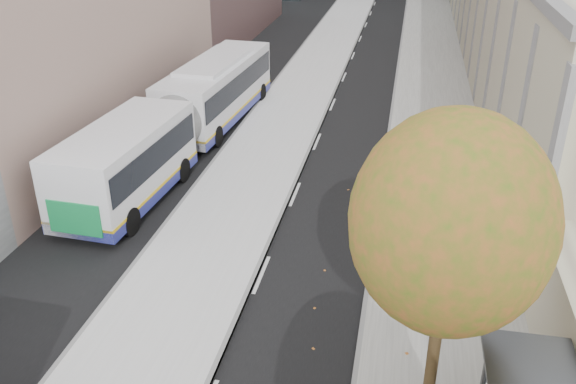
# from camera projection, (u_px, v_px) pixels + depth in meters

# --- Properties ---
(bus_platform) EXTENTS (4.25, 150.00, 0.15)m
(bus_platform) POSITION_uv_depth(u_px,v_px,m) (292.00, 106.00, 35.25)
(bus_platform) COLOR #B3B3B3
(bus_platform) RESTS_ON ground
(sidewalk) EXTENTS (4.75, 150.00, 0.08)m
(sidewalk) POSITION_uv_depth(u_px,v_px,m) (433.00, 116.00, 33.88)
(sidewalk) COLOR gray
(sidewalk) RESTS_ON ground
(tree_c) EXTENTS (4.20, 4.20, 7.28)m
(tree_c) POSITION_uv_depth(u_px,v_px,m) (451.00, 224.00, 12.32)
(tree_c) COLOR black
(tree_c) RESTS_ON sidewalk
(bus_far) EXTENTS (3.96, 19.22, 3.18)m
(bus_far) POSITION_uv_depth(u_px,v_px,m) (185.00, 115.00, 28.89)
(bus_far) COLOR silver
(bus_far) RESTS_ON ground
(distant_car) EXTENTS (1.70, 3.92, 1.32)m
(distant_car) POSITION_uv_depth(u_px,v_px,m) (252.00, 62.00, 42.03)
(distant_car) COLOR silver
(distant_car) RESTS_ON ground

